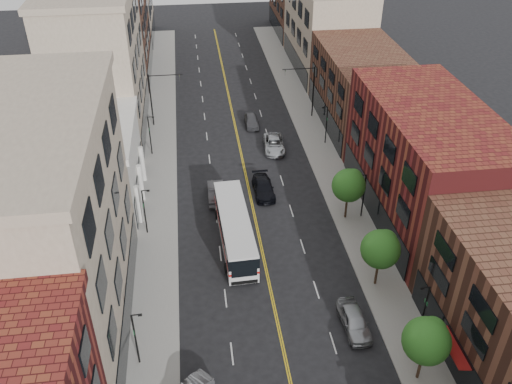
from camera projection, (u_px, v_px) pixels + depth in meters
name	position (u px, v px, depth m)	size (l,w,h in m)	color
sidewalk_left	(160.00, 175.00, 63.29)	(4.00, 110.00, 0.15)	gray
sidewalk_right	(327.00, 163.00, 65.44)	(4.00, 110.00, 0.15)	gray
bldg_l_tanoffice	(45.00, 235.00, 39.45)	(10.00, 22.00, 18.00)	gray
bldg_l_white	(88.00, 167.00, 57.06)	(10.00, 14.00, 8.00)	silver
bldg_l_far_a	(98.00, 64.00, 68.30)	(10.00, 20.00, 18.00)	gray
bldg_l_far_b	(114.00, 29.00, 85.62)	(10.00, 20.00, 15.00)	#583023
bldg_r_mid	(426.00, 164.00, 53.83)	(10.00, 22.00, 12.00)	maroon
bldg_r_far_a	(363.00, 90.00, 71.69)	(10.00, 20.00, 10.00)	#583023
bldg_r_far_b	(327.00, 27.00, 87.90)	(10.00, 22.00, 14.00)	gray
bldg_r_far_c	(302.00, 4.00, 105.22)	(10.00, 18.00, 11.00)	#583023
tree_r_1	(427.00, 339.00, 37.62)	(3.40, 3.40, 5.59)	black
tree_r_2	(381.00, 248.00, 45.86)	(3.40, 3.40, 5.59)	black
tree_r_3	(349.00, 184.00, 54.11)	(3.40, 3.40, 5.59)	black
lamp_l_1	(136.00, 336.00, 39.32)	(0.81, 0.55, 5.05)	black
lamp_l_2	(145.00, 209.00, 52.51)	(0.81, 0.55, 5.05)	black
lamp_l_3	(150.00, 133.00, 65.70)	(0.81, 0.55, 5.05)	black
lamp_r_1	(424.00, 308.00, 41.67)	(0.81, 0.55, 5.05)	black
lamp_r_2	(363.00, 193.00, 54.86)	(0.81, 0.55, 5.05)	black
lamp_r_3	(326.00, 123.00, 68.05)	(0.81, 0.55, 5.05)	black
signal_mast_left	(156.00, 94.00, 71.44)	(4.49, 0.18, 7.20)	black
signal_mast_right	(308.00, 86.00, 73.64)	(4.49, 0.18, 7.20)	black
city_bus	(235.00, 227.00, 51.96)	(3.35, 12.56, 3.21)	silver
car_parked_far	(354.00, 321.00, 43.44)	(1.94, 4.83, 1.64)	#9A9DA1
car_lane_behind	(216.00, 192.00, 58.84)	(1.74, 4.99, 1.64)	#48484C
car_lane_a	(263.00, 188.00, 59.72)	(2.14, 5.25, 1.52)	black
car_lane_b	(274.00, 144.00, 68.02)	(2.55, 5.54, 1.54)	#B2B7BB
car_lane_c	(251.00, 120.00, 73.60)	(1.77, 4.41, 1.50)	#48484C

